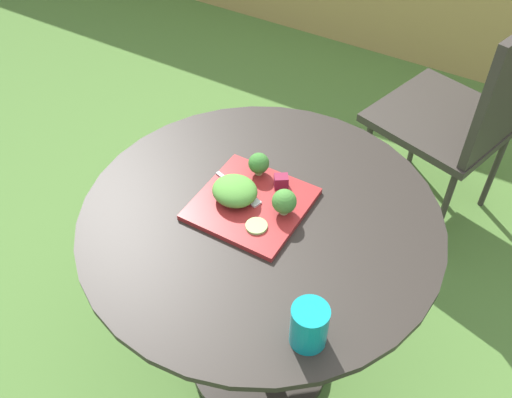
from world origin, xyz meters
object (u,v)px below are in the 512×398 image
object	(u,v)px
salad_plate	(251,204)
patio_chair	(472,109)
drinking_glass	(309,327)
fork	(241,192)

from	to	relation	value
salad_plate	patio_chair	bearing A→B (deg)	70.17
patio_chair	drinking_glass	bearing A→B (deg)	-92.35
salad_plate	fork	distance (m)	0.04
patio_chair	salad_plate	world-z (taller)	patio_chair
salad_plate	drinking_glass	size ratio (longest dim) A/B	2.56
salad_plate	drinking_glass	distance (m)	0.38
drinking_glass	salad_plate	bearing A→B (deg)	137.63
salad_plate	fork	xyz separation A→B (m)	(-0.04, 0.02, 0.01)
patio_chair	salad_plate	bearing A→B (deg)	-109.83
salad_plate	drinking_glass	xyz separation A→B (m)	(0.28, -0.26, 0.04)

